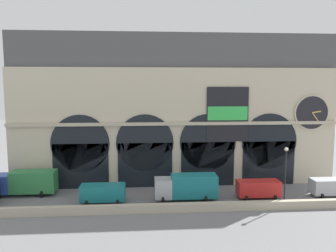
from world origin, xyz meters
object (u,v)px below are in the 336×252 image
Objects in this scene: van_mideast at (258,188)px; street_lamp_quayside at (286,169)px; van_east at (332,186)px; box_truck_center at (187,186)px; box_truck_west at (27,182)px; van_midwest at (103,193)px.

street_lamp_quayside is at bearing -56.18° from van_mideast.
van_mideast and van_east have the same top height.
van_east is at bearing 0.37° from box_truck_center.
box_truck_center is 11.63m from street_lamp_quayside.
van_east is (38.36, -3.20, -0.45)m from box_truck_west.
box_truck_west is 10.59m from van_midwest.
street_lamp_quayside is at bearing -15.07° from box_truck_center.
van_mideast is (28.89, -3.26, -0.45)m from box_truck_west.
street_lamp_quayside reaches higher than van_east.
van_east is 0.75× the size of street_lamp_quayside.
box_truck_west is 20.25m from box_truck_center.
van_east is at bearing -4.76° from box_truck_west.
box_truck_west reaches higher than van_mideast.
van_mideast is at bearing 0.84° from van_midwest.
van_midwest is 21.34m from street_lamp_quayside.
box_truck_center is 1.44× the size of van_east.
box_truck_center reaches higher than van_mideast.
box_truck_center is 8.92m from van_mideast.
van_east is at bearing 0.38° from van_mideast.
van_mideast is 9.48m from van_east.
street_lamp_quayside is (2.01, -3.00, 3.17)m from van_mideast.
box_truck_west is 1.44× the size of van_midwest.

